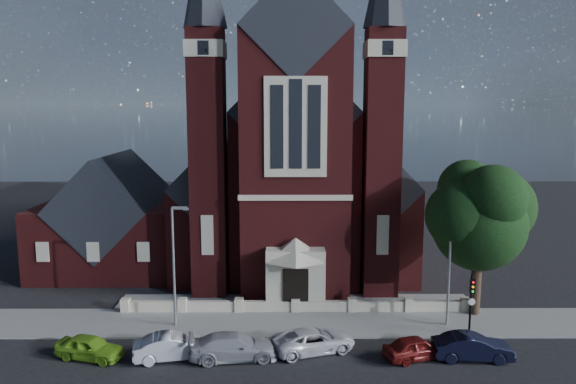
# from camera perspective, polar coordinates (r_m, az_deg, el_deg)

# --- Properties ---
(ground) EXTENTS (120.00, 120.00, 0.00)m
(ground) POSITION_cam_1_polar(r_m,az_deg,el_deg) (48.60, 0.60, -8.55)
(ground) COLOR black
(ground) RESTS_ON ground
(pavement_strip) EXTENTS (60.00, 5.00, 0.12)m
(pavement_strip) POSITION_cam_1_polar(r_m,az_deg,el_deg) (38.71, 0.83, -13.21)
(pavement_strip) COLOR gray
(pavement_strip) RESTS_ON ground
(forecourt_paving) EXTENTS (26.00, 3.00, 0.14)m
(forecourt_paving) POSITION_cam_1_polar(r_m,az_deg,el_deg) (42.45, 0.73, -11.18)
(forecourt_paving) COLOR gray
(forecourt_paving) RESTS_ON ground
(forecourt_wall) EXTENTS (24.00, 0.40, 0.90)m
(forecourt_wall) POSITION_cam_1_polar(r_m,az_deg,el_deg) (40.57, 0.77, -12.15)
(forecourt_wall) COLOR #B4A68F
(forecourt_wall) RESTS_ON ground
(church) EXTENTS (20.01, 34.90, 29.20)m
(church) POSITION_cam_1_polar(r_m,az_deg,el_deg) (54.69, 0.49, 2.18)
(church) COLOR #501515
(church) RESTS_ON ground
(parish_hall) EXTENTS (12.00, 12.20, 10.24)m
(parish_hall) POSITION_cam_1_polar(r_m,az_deg,el_deg) (52.75, -17.12, -3.06)
(parish_hall) COLOR #501515
(parish_hall) RESTS_ON ground
(street_tree) EXTENTS (6.40, 6.60, 10.70)m
(street_tree) POSITION_cam_1_polar(r_m,az_deg,el_deg) (40.11, 19.14, -2.54)
(street_tree) COLOR black
(street_tree) RESTS_ON ground
(street_lamp_left) EXTENTS (1.16, 0.22, 8.09)m
(street_lamp_left) POSITION_cam_1_polar(r_m,az_deg,el_deg) (37.44, -11.42, -6.73)
(street_lamp_left) COLOR gray
(street_lamp_left) RESTS_ON ground
(street_lamp_right) EXTENTS (1.16, 0.22, 8.09)m
(street_lamp_right) POSITION_cam_1_polar(r_m,az_deg,el_deg) (38.29, 16.24, -6.56)
(street_lamp_right) COLOR gray
(street_lamp_right) RESTS_ON ground
(traffic_signal) EXTENTS (0.28, 0.42, 4.00)m
(traffic_signal) POSITION_cam_1_polar(r_m,az_deg,el_deg) (37.71, 18.13, -10.09)
(traffic_signal) COLOR black
(traffic_signal) RESTS_ON ground
(car_lime_van) EXTENTS (4.32, 2.66, 1.37)m
(car_lime_van) POSITION_cam_1_polar(r_m,az_deg,el_deg) (35.50, -19.49, -14.65)
(car_lime_van) COLOR #6EAB22
(car_lime_van) RESTS_ON ground
(car_silver_a) EXTENTS (4.76, 2.58, 1.49)m
(car_silver_a) POSITION_cam_1_polar(r_m,az_deg,el_deg) (34.19, -11.61, -15.13)
(car_silver_a) COLOR #B3B5BC
(car_silver_a) RESTS_ON ground
(car_silver_b) EXTENTS (5.40, 2.69, 1.51)m
(car_silver_b) POSITION_cam_1_polar(r_m,az_deg,el_deg) (33.68, -5.51, -15.35)
(car_silver_b) COLOR #A3A4AB
(car_silver_b) RESTS_ON ground
(car_white_suv) EXTENTS (5.43, 3.74, 1.38)m
(car_white_suv) POSITION_cam_1_polar(r_m,az_deg,el_deg) (34.51, 2.63, -14.82)
(car_white_suv) COLOR silver
(car_white_suv) RESTS_ON ground
(car_dark_red) EXTENTS (4.29, 2.77, 1.36)m
(car_dark_red) POSITION_cam_1_polar(r_m,az_deg,el_deg) (34.39, 12.96, -15.15)
(car_dark_red) COLOR #601210
(car_dark_red) RESTS_ON ground
(car_navy) EXTENTS (4.61, 1.79, 1.50)m
(car_navy) POSITION_cam_1_polar(r_m,az_deg,el_deg) (35.12, 18.23, -14.74)
(car_navy) COLOR black
(car_navy) RESTS_ON ground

